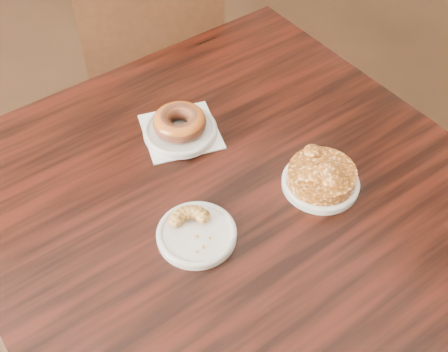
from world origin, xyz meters
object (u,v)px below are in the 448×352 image
glazed_donut (180,122)px  apple_fritter (322,173)px  cafe_table (230,292)px  chair_far (156,61)px  cruller_fragment (196,228)px

glazed_donut → apple_fritter: same height
cafe_table → apple_fritter: apple_fritter is taller
chair_far → cruller_fragment: bearing=91.7°
apple_fritter → cafe_table: bearing=155.2°
cafe_table → cruller_fragment: 0.42m
chair_far → glazed_donut: (-0.21, -0.63, 0.34)m
cafe_table → cruller_fragment: cruller_fragment is taller
cafe_table → apple_fritter: 0.44m
glazed_donut → apple_fritter: bearing=-57.1°
cafe_table → chair_far: 0.85m
glazed_donut → apple_fritter: 0.31m
cruller_fragment → glazed_donut: bearing=69.1°
chair_far → cruller_fragment: size_ratio=9.62×
apple_fritter → cruller_fragment: (-0.26, 0.01, -0.01)m
chair_far → cruller_fragment: chair_far is taller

